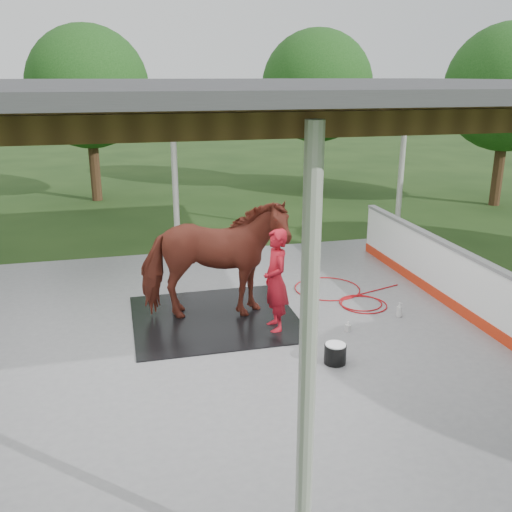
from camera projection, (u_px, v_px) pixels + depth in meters
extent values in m
plane|color=#1E3814|center=(211.00, 343.00, 9.30)|extent=(100.00, 100.00, 0.00)
cube|color=slate|center=(211.00, 342.00, 9.29)|extent=(12.00, 10.00, 0.05)
cylinder|color=beige|center=(307.00, 377.00, 4.35)|extent=(0.14, 0.14, 3.85)
cylinder|color=beige|center=(175.00, 176.00, 13.05)|extent=(0.14, 0.14, 3.85)
cylinder|color=beige|center=(402.00, 167.00, 14.35)|extent=(0.14, 0.14, 3.85)
cube|color=brown|center=(305.00, 124.00, 3.97)|extent=(12.00, 0.10, 0.18)
cube|color=brown|center=(254.00, 112.00, 5.36)|extent=(12.00, 0.10, 0.18)
cube|color=brown|center=(224.00, 104.00, 6.75)|extent=(12.00, 0.10, 0.18)
cube|color=brown|center=(205.00, 99.00, 8.13)|extent=(12.00, 0.10, 0.18)
cube|color=brown|center=(191.00, 96.00, 9.52)|extent=(12.00, 0.10, 0.18)
cube|color=brown|center=(180.00, 93.00, 10.91)|extent=(12.00, 0.10, 0.18)
cube|color=brown|center=(172.00, 91.00, 12.30)|extent=(12.00, 0.10, 0.18)
cube|color=#38383A|center=(204.00, 85.00, 8.07)|extent=(12.60, 10.60, 0.10)
cube|color=red|center=(462.00, 308.00, 10.31)|extent=(0.14, 8.00, 0.20)
cube|color=white|center=(465.00, 282.00, 10.15)|extent=(0.12, 8.00, 1.00)
cube|color=slate|center=(468.00, 255.00, 10.00)|extent=(0.16, 8.00, 0.06)
cylinder|color=#382314|center=(95.00, 169.00, 19.61)|extent=(0.36, 0.36, 2.20)
sphere|color=#194714|center=(88.00, 87.00, 18.79)|extent=(4.00, 4.00, 4.00)
cylinder|color=#382314|center=(315.00, 161.00, 21.44)|extent=(0.36, 0.36, 2.20)
sphere|color=#194714|center=(317.00, 86.00, 20.62)|extent=(4.00, 4.00, 4.00)
cylinder|color=#382314|center=(498.00, 172.00, 18.88)|extent=(0.36, 0.36, 2.20)
sphere|color=#194714|center=(509.00, 87.00, 18.06)|extent=(4.00, 4.00, 4.00)
cube|color=black|center=(215.00, 318.00, 10.12)|extent=(2.87, 2.69, 0.02)
imported|color=maroon|center=(214.00, 260.00, 9.80)|extent=(2.65, 1.44, 2.14)
imported|color=#AE1220|center=(276.00, 280.00, 9.45)|extent=(0.44, 0.65, 1.76)
cylinder|color=black|center=(335.00, 354.00, 8.52)|extent=(0.33, 0.33, 0.29)
cylinder|color=white|center=(336.00, 345.00, 8.48)|extent=(0.31, 0.31, 0.03)
imported|color=silver|center=(399.00, 310.00, 10.16)|extent=(0.14, 0.14, 0.27)
imported|color=#338CD8|center=(348.00, 326.00, 9.59)|extent=(0.11, 0.11, 0.18)
torus|color=#A30B10|center=(327.00, 288.00, 11.51)|extent=(1.33, 1.33, 0.02)
torus|color=#A30B10|center=(364.00, 305.00, 10.71)|extent=(0.87, 0.87, 0.02)
torus|color=#A30B10|center=(360.00, 303.00, 10.79)|extent=(0.81, 0.81, 0.02)
cylinder|color=#A30B10|center=(370.00, 292.00, 11.33)|extent=(1.46, 0.49, 0.02)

